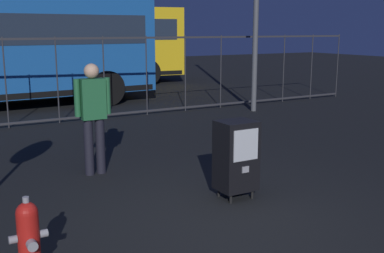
# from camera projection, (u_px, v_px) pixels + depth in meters

# --- Properties ---
(ground_plane) EXTENTS (60.00, 60.00, 0.00)m
(ground_plane) POSITION_uv_depth(u_px,v_px,m) (222.00, 227.00, 5.28)
(ground_plane) COLOR black
(fire_hydrant) EXTENTS (0.33, 0.32, 0.75)m
(fire_hydrant) POSITION_uv_depth(u_px,v_px,m) (29.00, 240.00, 4.16)
(fire_hydrant) COLOR red
(fire_hydrant) RESTS_ON ground_plane
(newspaper_box_primary) EXTENTS (0.48, 0.42, 1.02)m
(newspaper_box_primary) POSITION_uv_depth(u_px,v_px,m) (236.00, 155.00, 6.10)
(newspaper_box_primary) COLOR black
(newspaper_box_primary) RESTS_ON ground_plane
(pedestrian) EXTENTS (0.55, 0.22, 1.67)m
(pedestrian) POSITION_uv_depth(u_px,v_px,m) (93.00, 112.00, 7.05)
(pedestrian) COLOR black
(pedestrian) RESTS_ON ground_plane
(fence_barrier) EXTENTS (18.03, 0.04, 2.00)m
(fence_barrier) POSITION_uv_depth(u_px,v_px,m) (57.00, 80.00, 10.93)
(fence_barrier) COLOR #2D2D33
(fence_barrier) RESTS_ON ground_plane
(bus_far) EXTENTS (10.69, 3.57, 3.00)m
(bus_far) POSITION_uv_depth(u_px,v_px,m) (44.00, 41.00, 18.04)
(bus_far) COLOR gold
(bus_far) RESTS_ON ground_plane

